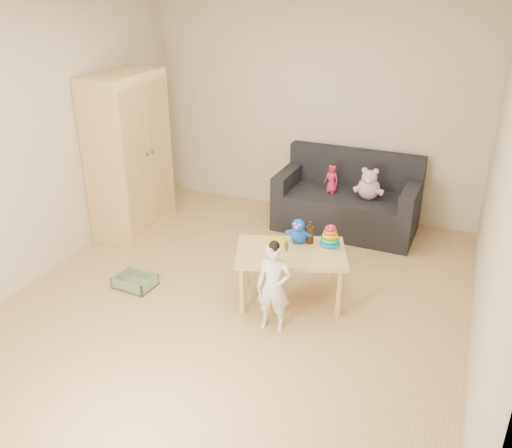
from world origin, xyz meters
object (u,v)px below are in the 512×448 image
at_px(sofa, 346,212).
at_px(play_table, 290,276).
at_px(wardrobe, 129,155).
at_px(toddler, 274,288).

xyz_separation_m(sofa, play_table, (-0.12, -1.67, 0.03)).
bearing_deg(sofa, wardrobe, -157.19).
xyz_separation_m(sofa, toddler, (-0.12, -2.13, 0.16)).
relative_size(sofa, play_table, 1.64).
distance_m(sofa, toddler, 2.14).
bearing_deg(play_table, sofa, 85.81).
bearing_deg(toddler, play_table, 84.22).
relative_size(play_table, toddler, 1.24).
height_order(sofa, play_table, play_table).
xyz_separation_m(wardrobe, sofa, (2.29, 0.86, -0.67)).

